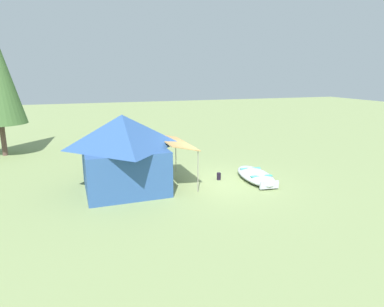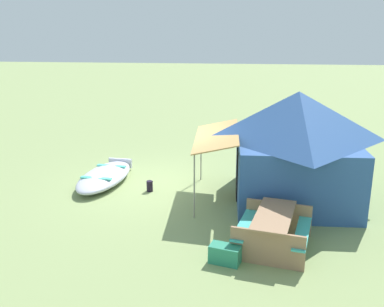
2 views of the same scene
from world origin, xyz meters
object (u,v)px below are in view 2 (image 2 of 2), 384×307
object	(u,v)px
canvas_cabin_tent	(295,145)
fuel_can	(150,186)
picnic_table	(273,227)
beached_rowboat	(104,176)
cooler_box	(225,254)

from	to	relation	value
canvas_cabin_tent	fuel_can	bearing A→B (deg)	-92.69
picnic_table	fuel_can	size ratio (longest dim) A/B	6.66
picnic_table	fuel_can	world-z (taller)	picnic_table
beached_rowboat	picnic_table	size ratio (longest dim) A/B	1.48
cooler_box	picnic_table	bearing A→B (deg)	126.81
beached_rowboat	fuel_can	world-z (taller)	beached_rowboat
canvas_cabin_tent	fuel_can	world-z (taller)	canvas_cabin_tent
picnic_table	cooler_box	size ratio (longest dim) A/B	3.33
canvas_cabin_tent	picnic_table	world-z (taller)	canvas_cabin_tent
beached_rowboat	cooler_box	xyz separation A→B (m)	(4.09, 3.60, -0.02)
picnic_table	fuel_can	bearing A→B (deg)	-132.50
picnic_table	cooler_box	xyz separation A→B (m)	(0.71, -0.95, -0.28)
beached_rowboat	picnic_table	xyz separation A→B (m)	(3.39, 4.54, 0.26)
canvas_cabin_tent	cooler_box	size ratio (longest dim) A/B	7.15
beached_rowboat	cooler_box	world-z (taller)	beached_rowboat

